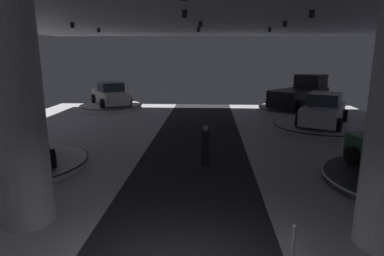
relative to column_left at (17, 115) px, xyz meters
name	(u,v)px	position (x,y,z in m)	size (l,w,h in m)	color
column_left	(17,115)	(0.00, 0.00, 0.00)	(1.27, 1.27, 5.50)	silver
display_platform_far_right	(322,127)	(10.82, 10.60, -2.55)	(5.30, 5.30, 0.36)	#B7B7BC
display_car_far_right	(323,110)	(10.83, 10.63, -1.63)	(3.58, 4.56, 1.71)	silver
display_platform_mid_left	(19,164)	(-2.54, 3.86, -2.61)	(5.00, 5.00, 0.25)	silver
display_car_mid_left	(16,142)	(-2.52, 3.83, -1.74)	(3.81, 4.50, 1.71)	black
display_platform_deep_left	(111,107)	(-2.91, 16.80, -2.55)	(4.63, 4.63, 0.36)	silver
display_car_deep_left	(111,95)	(-2.89, 16.77, -1.63)	(3.75, 4.52, 1.71)	silver
display_platform_deep_right	(298,109)	(11.04, 16.60, -2.58)	(5.68, 5.68, 0.31)	#B7B7BC
pickup_truck_deep_right	(301,94)	(11.26, 16.84, -1.51)	(5.12, 5.33, 2.30)	black
visitor_walking_near	(205,143)	(4.44, 4.41, -1.84)	(0.32, 0.32, 1.59)	black
stanchion_a	(293,254)	(6.26, -1.64, -2.38)	(0.28, 0.28, 1.01)	#333338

